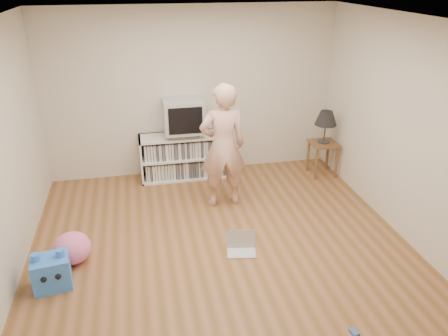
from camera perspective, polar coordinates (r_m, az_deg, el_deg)
ground at (r=5.36m, az=-0.38°, el=-10.08°), size 4.50×4.50×0.00m
walls at (r=4.74m, az=-0.43°, el=2.95°), size 4.52×4.52×2.60m
ceiling at (r=4.43m, az=-0.48°, el=18.79°), size 4.50×4.50×0.01m
media_unit at (r=6.94m, az=-5.13°, el=1.61°), size 1.40×0.45×0.70m
dvd_deck at (r=6.78m, az=-5.23°, el=4.55°), size 0.45×0.35×0.07m
crt_tv at (r=6.69m, az=-5.32°, el=6.84°), size 0.60×0.53×0.50m
side_table at (r=7.12m, az=12.78°, el=2.27°), size 0.42×0.42×0.55m
table_lamp at (r=6.95m, az=13.18°, el=6.28°), size 0.34×0.34×0.52m
person at (r=5.88m, az=-0.15°, el=2.83°), size 0.64×0.43×1.74m
laptop at (r=5.25m, az=2.27°, el=-10.10°), size 0.38×0.33×0.23m
playing_cards at (r=4.45m, az=16.62°, el=-19.82°), size 0.08×0.10×0.02m
plush_blue at (r=4.98m, az=-21.63°, el=-12.50°), size 0.41×0.36×0.43m
plush_pink at (r=5.29m, az=-19.22°, el=-9.85°), size 0.52×0.52×0.36m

